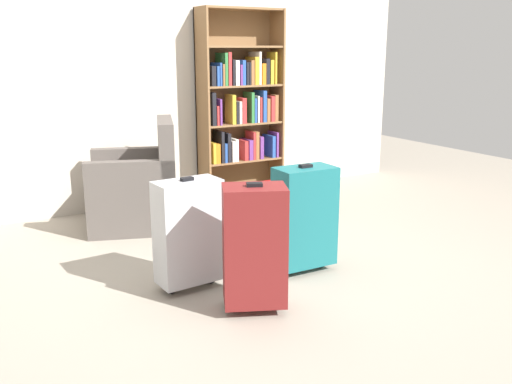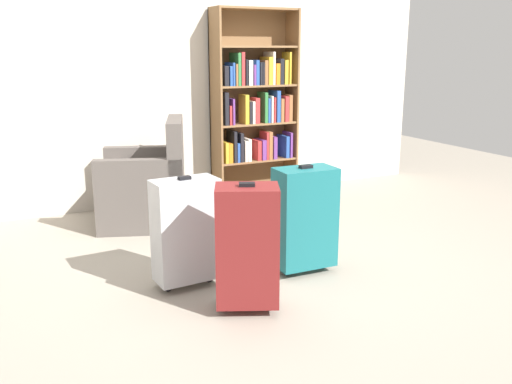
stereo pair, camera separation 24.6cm
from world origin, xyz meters
name	(u,v)px [view 1 (the left image)]	position (x,y,z in m)	size (l,w,h in m)	color
ground_plane	(276,275)	(0.00, 0.00, 0.00)	(9.79, 9.79, 0.00)	#9E9384
back_wall	(155,67)	(0.00, 2.16, 1.30)	(5.59, 0.10, 2.60)	beige
bookshelf	(240,106)	(0.78, 1.96, 0.91)	(0.84, 0.29, 1.84)	brown
armchair	(138,189)	(-0.44, 1.51, 0.32)	(0.89, 0.89, 0.90)	#59514C
mug	(208,214)	(0.15, 1.39, 0.05)	(0.12, 0.08, 0.10)	#1959A5
storage_box	(258,195)	(0.74, 1.51, 0.11)	(0.49, 0.25, 0.21)	black
suitcase_teal	(304,216)	(0.21, -0.01, 0.38)	(0.40, 0.24, 0.73)	#19666B
suitcase_dark_red	(254,246)	(-0.38, -0.36, 0.39)	(0.42, 0.36, 0.76)	maroon
suitcase_silver	(189,232)	(-0.57, 0.11, 0.37)	(0.41, 0.24, 0.72)	#B7BABF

